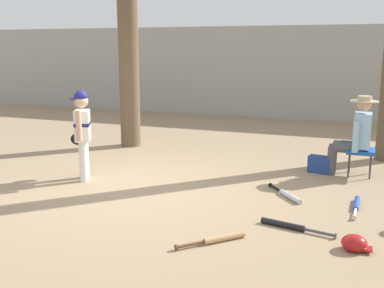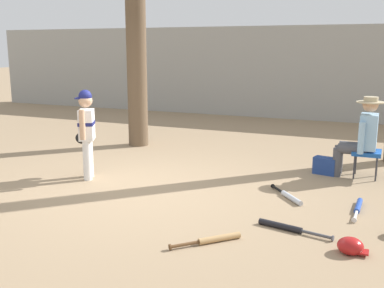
{
  "view_description": "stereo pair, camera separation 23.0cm",
  "coord_description": "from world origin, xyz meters",
  "px_view_note": "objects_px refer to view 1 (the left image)",
  "views": [
    {
      "loc": [
        2.81,
        -5.29,
        1.91
      ],
      "look_at": [
        0.89,
        -0.17,
        0.75
      ],
      "focal_mm": 43.26,
      "sensor_mm": 36.0,
      "label": 1
    },
    {
      "loc": [
        3.02,
        -5.2,
        1.91
      ],
      "look_at": [
        0.89,
        -0.17,
        0.75
      ],
      "focal_mm": 43.26,
      "sensor_mm": 36.0,
      "label": 2
    }
  ],
  "objects_px": {
    "young_ballplayer": "(82,129)",
    "bat_blue_youth": "(356,205)",
    "seated_spectator": "(355,133)",
    "batting_helmet_red": "(354,243)",
    "bat_wood_tan": "(219,239)",
    "folding_stool": "(361,152)",
    "bat_black_composite": "(288,226)",
    "handbag_beside_stool": "(320,164)",
    "bat_aluminum_silver": "(288,195)"
  },
  "relations": [
    {
      "from": "young_ballplayer",
      "to": "bat_blue_youth",
      "type": "distance_m",
      "value": 3.84
    },
    {
      "from": "seated_spectator",
      "to": "batting_helmet_red",
      "type": "xyz_separation_m",
      "value": [
        0.11,
        -2.79,
        -0.57
      ]
    },
    {
      "from": "bat_wood_tan",
      "to": "folding_stool",
      "type": "bearing_deg",
      "value": 67.64
    },
    {
      "from": "seated_spectator",
      "to": "bat_wood_tan",
      "type": "distance_m",
      "value": 3.33
    },
    {
      "from": "young_ballplayer",
      "to": "batting_helmet_red",
      "type": "xyz_separation_m",
      "value": [
        3.78,
        -1.17,
        -0.67
      ]
    },
    {
      "from": "folding_stool",
      "to": "bat_black_composite",
      "type": "bearing_deg",
      "value": -105.09
    },
    {
      "from": "handbag_beside_stool",
      "to": "bat_aluminum_silver",
      "type": "bearing_deg",
      "value": -100.75
    },
    {
      "from": "seated_spectator",
      "to": "folding_stool",
      "type": "bearing_deg",
      "value": -0.39
    },
    {
      "from": "bat_blue_youth",
      "to": "batting_helmet_red",
      "type": "height_order",
      "value": "batting_helmet_red"
    },
    {
      "from": "bat_aluminum_silver",
      "to": "folding_stool",
      "type": "bearing_deg",
      "value": 59.7
    },
    {
      "from": "folding_stool",
      "to": "seated_spectator",
      "type": "bearing_deg",
      "value": 179.61
    },
    {
      "from": "seated_spectator",
      "to": "handbag_beside_stool",
      "type": "distance_m",
      "value": 0.7
    },
    {
      "from": "seated_spectator",
      "to": "bat_black_composite",
      "type": "xyz_separation_m",
      "value": [
        -0.57,
        -2.47,
        -0.61
      ]
    },
    {
      "from": "bat_blue_youth",
      "to": "bat_aluminum_silver",
      "type": "distance_m",
      "value": 0.84
    },
    {
      "from": "bat_blue_youth",
      "to": "bat_black_composite",
      "type": "bearing_deg",
      "value": -124.83
    },
    {
      "from": "folding_stool",
      "to": "bat_wood_tan",
      "type": "xyz_separation_m",
      "value": [
        -1.26,
        -3.06,
        -0.33
      ]
    },
    {
      "from": "batting_helmet_red",
      "to": "bat_wood_tan",
      "type": "bearing_deg",
      "value": -167.95
    },
    {
      "from": "folding_stool",
      "to": "bat_blue_youth",
      "type": "bearing_deg",
      "value": -90.11
    },
    {
      "from": "bat_black_composite",
      "to": "bat_aluminum_silver",
      "type": "bearing_deg",
      "value": 99.38
    },
    {
      "from": "bat_aluminum_silver",
      "to": "batting_helmet_red",
      "type": "distance_m",
      "value": 1.6
    },
    {
      "from": "folding_stool",
      "to": "bat_black_composite",
      "type": "relative_size",
      "value": 0.5
    },
    {
      "from": "bat_blue_youth",
      "to": "bat_aluminum_silver",
      "type": "xyz_separation_m",
      "value": [
        -0.83,
        0.08,
        0.0
      ]
    },
    {
      "from": "bat_wood_tan",
      "to": "batting_helmet_red",
      "type": "distance_m",
      "value": 1.3
    },
    {
      "from": "young_ballplayer",
      "to": "bat_black_composite",
      "type": "xyz_separation_m",
      "value": [
        3.1,
        -0.85,
        -0.71
      ]
    },
    {
      "from": "handbag_beside_stool",
      "to": "bat_blue_youth",
      "type": "height_order",
      "value": "handbag_beside_stool"
    },
    {
      "from": "batting_helmet_red",
      "to": "bat_blue_youth",
      "type": "bearing_deg",
      "value": 90.5
    },
    {
      "from": "folding_stool",
      "to": "batting_helmet_red",
      "type": "distance_m",
      "value": 2.8
    },
    {
      "from": "bat_wood_tan",
      "to": "batting_helmet_red",
      "type": "relative_size",
      "value": 2.05
    },
    {
      "from": "handbag_beside_stool",
      "to": "bat_blue_youth",
      "type": "relative_size",
      "value": 0.46
    },
    {
      "from": "folding_stool",
      "to": "seated_spectator",
      "type": "height_order",
      "value": "seated_spectator"
    },
    {
      "from": "young_ballplayer",
      "to": "batting_helmet_red",
      "type": "bearing_deg",
      "value": -17.17
    },
    {
      "from": "young_ballplayer",
      "to": "bat_aluminum_silver",
      "type": "xyz_separation_m",
      "value": [
        2.93,
        0.19,
        -0.71
      ]
    },
    {
      "from": "bat_wood_tan",
      "to": "bat_aluminum_silver",
      "type": "height_order",
      "value": "same"
    },
    {
      "from": "folding_stool",
      "to": "bat_blue_youth",
      "type": "xyz_separation_m",
      "value": [
        -0.0,
        -1.52,
        -0.33
      ]
    },
    {
      "from": "bat_aluminum_silver",
      "to": "bat_blue_youth",
      "type": "bearing_deg",
      "value": -5.76
    },
    {
      "from": "folding_stool",
      "to": "handbag_beside_stool",
      "type": "distance_m",
      "value": 0.62
    },
    {
      "from": "young_ballplayer",
      "to": "folding_stool",
      "type": "bearing_deg",
      "value": 23.27
    },
    {
      "from": "seated_spectator",
      "to": "bat_blue_youth",
      "type": "relative_size",
      "value": 1.62
    },
    {
      "from": "seated_spectator",
      "to": "bat_aluminum_silver",
      "type": "height_order",
      "value": "seated_spectator"
    },
    {
      "from": "young_ballplayer",
      "to": "handbag_beside_stool",
      "type": "distance_m",
      "value": 3.62
    },
    {
      "from": "seated_spectator",
      "to": "batting_helmet_red",
      "type": "bearing_deg",
      "value": -87.81
    },
    {
      "from": "handbag_beside_stool",
      "to": "bat_black_composite",
      "type": "relative_size",
      "value": 0.42
    },
    {
      "from": "bat_aluminum_silver",
      "to": "handbag_beside_stool",
      "type": "bearing_deg",
      "value": 79.25
    },
    {
      "from": "bat_wood_tan",
      "to": "bat_blue_youth",
      "type": "relative_size",
      "value": 0.79
    },
    {
      "from": "young_ballplayer",
      "to": "seated_spectator",
      "type": "height_order",
      "value": "young_ballplayer"
    },
    {
      "from": "handbag_beside_stool",
      "to": "batting_helmet_red",
      "type": "distance_m",
      "value": 2.81
    },
    {
      "from": "young_ballplayer",
      "to": "seated_spectator",
      "type": "bearing_deg",
      "value": 23.83
    },
    {
      "from": "bat_blue_youth",
      "to": "bat_wood_tan",
      "type": "bearing_deg",
      "value": -129.13
    },
    {
      "from": "bat_wood_tan",
      "to": "bat_black_composite",
      "type": "height_order",
      "value": "same"
    },
    {
      "from": "handbag_beside_stool",
      "to": "bat_black_composite",
      "type": "bearing_deg",
      "value": -92.2
    }
  ]
}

